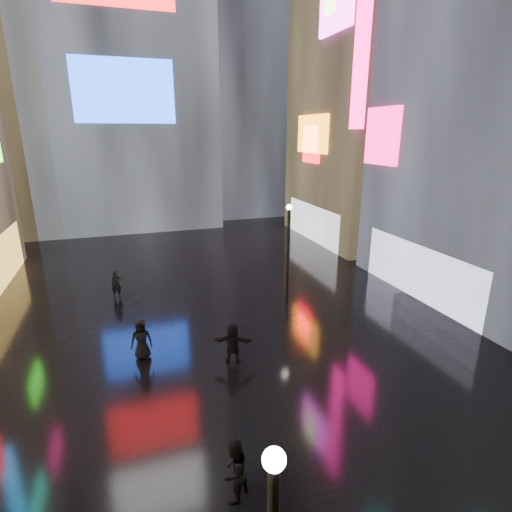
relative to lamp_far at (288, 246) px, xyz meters
name	(u,v)px	position (x,y,z in m)	size (l,w,h in m)	color
ground	(209,302)	(-4.34, 0.54, -2.94)	(140.00, 140.00, 0.00)	black
building_right_far	(376,63)	(11.64, 10.53, 11.03)	(10.28, 12.00, 28.00)	black
tower_flank_right	(235,52)	(4.66, 26.54, 14.06)	(12.00, 12.00, 34.00)	black
lamp_far	(288,246)	(0.00, 0.00, 0.00)	(0.30, 0.30, 5.20)	black
pedestrian_1	(234,471)	(-6.27, -11.55, -2.09)	(0.83, 0.65, 1.71)	black
pedestrian_4	(141,340)	(-8.07, -4.10, -2.09)	(0.84, 0.54, 1.71)	black
pedestrian_5	(233,343)	(-4.65, -5.51, -2.11)	(1.55, 0.50, 1.68)	black
pedestrian_6	(116,285)	(-9.04, 2.80, -2.17)	(0.56, 0.37, 1.55)	black
umbrella_2	(139,310)	(-8.07, -4.10, -0.80)	(0.93, 0.95, 0.86)	black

